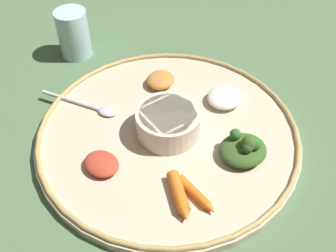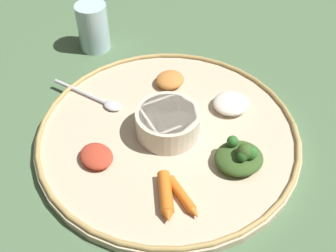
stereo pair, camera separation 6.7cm
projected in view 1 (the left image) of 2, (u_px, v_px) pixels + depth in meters
name	position (u px, v px, depth m)	size (l,w,h in m)	color
ground_plane	(168.00, 138.00, 0.69)	(2.40, 2.40, 0.00)	#4C6B47
platter	(168.00, 135.00, 0.69)	(0.44, 0.44, 0.02)	#C6B293
platter_rim	(168.00, 131.00, 0.68)	(0.43, 0.43, 0.01)	tan
center_bowl	(168.00, 122.00, 0.66)	(0.11, 0.11, 0.05)	beige
spoon	(91.00, 106.00, 0.72)	(0.10, 0.13, 0.01)	silver
greens_pile	(244.00, 149.00, 0.63)	(0.08, 0.09, 0.05)	#385623
carrot_near_spoon	(179.00, 195.00, 0.58)	(0.08, 0.02, 0.02)	orange
carrot_outer	(196.00, 194.00, 0.59)	(0.08, 0.05, 0.01)	orange
mound_berbere_red	(102.00, 164.00, 0.62)	(0.06, 0.05, 0.02)	#B73D28
mound_rice_white	(225.00, 97.00, 0.73)	(0.06, 0.06, 0.02)	silver
mound_squash	(160.00, 80.00, 0.76)	(0.05, 0.05, 0.02)	#C67A38
drinking_glass	(74.00, 36.00, 0.83)	(0.06, 0.06, 0.10)	silver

